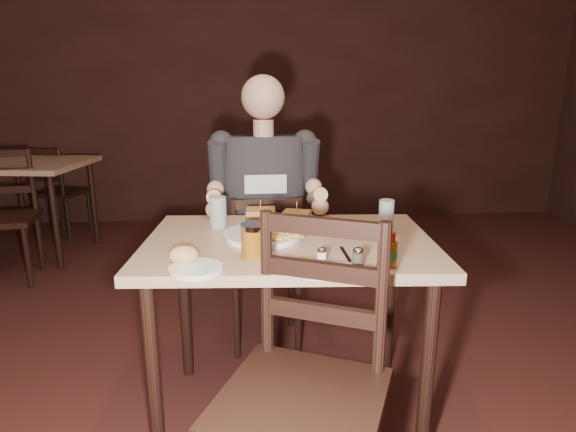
{
  "coord_description": "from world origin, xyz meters",
  "views": [
    {
      "loc": [
        -0.29,
        -1.41,
        1.34
      ],
      "look_at": [
        -0.14,
        0.4,
        0.85
      ],
      "focal_mm": 30.0,
      "sensor_mm": 36.0,
      "label": 1
    }
  ],
  "objects": [
    {
      "name": "chair_near",
      "position": [
        -0.16,
        -0.25,
        0.49
      ],
      "size": [
        0.61,
        0.63,
        0.97
      ],
      "primitive_type": null,
      "rotation": [
        0.0,
        0.0,
        -0.42
      ],
      "color": "black",
      "rests_on": "ground"
    },
    {
      "name": "ketchup_dollop",
      "position": [
        -0.14,
        0.41,
        0.79
      ],
      "size": [
        0.05,
        0.05,
        0.01
      ],
      "primitive_type": "ellipsoid",
      "rotation": [
        0.0,
        0.0,
        -0.06
      ],
      "color": "maroon",
      "rests_on": "dinner_plate"
    },
    {
      "name": "salt_shaker",
      "position": [
        -0.06,
        0.06,
        0.8
      ],
      "size": [
        0.03,
        0.03,
        0.06
      ],
      "primitive_type": null,
      "rotation": [
        0.0,
        0.0,
        -0.06
      ],
      "color": "white",
      "rests_on": "main_table"
    },
    {
      "name": "room_shell",
      "position": [
        0.0,
        0.0,
        1.4
      ],
      "size": [
        7.0,
        7.0,
        7.0
      ],
      "color": "black",
      "rests_on": "ground"
    },
    {
      "name": "chair_far",
      "position": [
        -0.22,
        0.95,
        0.42
      ],
      "size": [
        0.4,
        0.43,
        0.84
      ],
      "primitive_type": null,
      "rotation": [
        0.0,
        0.0,
        3.17
      ],
      "color": "black",
      "rests_on": "ground"
    },
    {
      "name": "side_plate",
      "position": [
        -0.46,
        0.03,
        0.78
      ],
      "size": [
        0.18,
        0.18,
        0.01
      ],
      "primitive_type": "cylinder",
      "rotation": [
        0.0,
        0.0,
        -0.06
      ],
      "color": "white",
      "rests_on": "main_table"
    },
    {
      "name": "bg_table",
      "position": [
        -2.0,
        2.5,
        0.68
      ],
      "size": [
        0.9,
        0.9,
        0.77
      ],
      "rotation": [
        0.0,
        0.0,
        -0.13
      ],
      "color": "tan",
      "rests_on": "ground"
    },
    {
      "name": "glass_left",
      "position": [
        -0.42,
        0.53,
        0.84
      ],
      "size": [
        0.08,
        0.08,
        0.13
      ],
      "primitive_type": "cylinder",
      "rotation": [
        0.0,
        0.0,
        -0.06
      ],
      "color": "silver",
      "rests_on": "main_table"
    },
    {
      "name": "bg_chair_far",
      "position": [
        -2.0,
        3.05,
        0.41
      ],
      "size": [
        0.49,
        0.52,
        0.83
      ],
      "primitive_type": null,
      "rotation": [
        0.0,
        0.0,
        2.83
      ],
      "color": "black",
      "rests_on": "ground"
    },
    {
      "name": "pepper_shaker",
      "position": [
        0.05,
        0.02,
        0.8
      ],
      "size": [
        0.04,
        0.04,
        0.07
      ],
      "primitive_type": null,
      "rotation": [
        0.0,
        0.0,
        -0.06
      ],
      "color": "#38332D",
      "rests_on": "main_table"
    },
    {
      "name": "dinner_plate",
      "position": [
        -0.24,
        0.37,
        0.78
      ],
      "size": [
        0.31,
        0.31,
        0.02
      ],
      "primitive_type": "cylinder",
      "rotation": [
        0.0,
        0.0,
        -0.06
      ],
      "color": "white",
      "rests_on": "main_table"
    },
    {
      "name": "main_table",
      "position": [
        -0.14,
        0.35,
        0.68
      ],
      "size": [
        1.14,
        0.8,
        0.77
      ],
      "rotation": [
        0.0,
        0.0,
        -0.06
      ],
      "color": "tan",
      "rests_on": "ground"
    },
    {
      "name": "fork",
      "position": [
        0.04,
        0.14,
        0.78
      ],
      "size": [
        0.01,
        0.16,
        0.0
      ],
      "primitive_type": "cube",
      "rotation": [
        0.0,
        0.0,
        0.01
      ],
      "color": "silver",
      "rests_on": "napkin"
    },
    {
      "name": "syrup_dispenser",
      "position": [
        -0.28,
        0.16,
        0.83
      ],
      "size": [
        0.1,
        0.1,
        0.12
      ],
      "primitive_type": null,
      "rotation": [
        0.0,
        0.0,
        -0.06
      ],
      "color": "brown",
      "rests_on": "main_table"
    },
    {
      "name": "sandwich_left",
      "position": [
        -0.24,
        0.53,
        0.84
      ],
      "size": [
        0.12,
        0.1,
        0.1
      ],
      "primitive_type": null,
      "rotation": [
        0.0,
        0.0,
        -0.03
      ],
      "color": "#B98345",
      "rests_on": "dinner_plate"
    },
    {
      "name": "bread_roll",
      "position": [
        -0.51,
        0.09,
        0.81
      ],
      "size": [
        0.1,
        0.09,
        0.06
      ],
      "primitive_type": "ellipsoid",
      "rotation": [
        0.0,
        0.0,
        -0.06
      ],
      "color": "tan",
      "rests_on": "side_plate"
    },
    {
      "name": "hot_sauce",
      "position": [
        0.16,
        0.02,
        0.83
      ],
      "size": [
        0.04,
        0.04,
        0.12
      ],
      "primitive_type": null,
      "rotation": [
        0.0,
        0.0,
        -0.06
      ],
      "color": "brown",
      "rests_on": "main_table"
    },
    {
      "name": "napkin",
      "position": [
        -0.04,
        0.0,
        0.77
      ],
      "size": [
        0.18,
        0.17,
        0.0
      ],
      "primitive_type": "cube",
      "rotation": [
        0.0,
        0.0,
        -0.1
      ],
      "color": "white",
      "rests_on": "main_table"
    },
    {
      "name": "fries_pile",
      "position": [
        -0.18,
        0.3,
        0.8
      ],
      "size": [
        0.24,
        0.18,
        0.04
      ],
      "primitive_type": null,
      "rotation": [
        0.0,
        0.0,
        -0.06
      ],
      "color": "#DEB359",
      "rests_on": "dinner_plate"
    },
    {
      "name": "knife",
      "position": [
        -0.08,
        0.0,
        0.78
      ],
      "size": [
        0.12,
        0.19,
        0.01
      ],
      "primitive_type": "cube",
      "rotation": [
        0.0,
        0.0,
        0.55
      ],
      "color": "silver",
      "rests_on": "napkin"
    },
    {
      "name": "sandwich_right",
      "position": [
        -0.1,
        0.48,
        0.84
      ],
      "size": [
        0.13,
        0.12,
        0.1
      ],
      "primitive_type": null,
      "rotation": [
        0.0,
        0.0,
        -0.31
      ],
      "color": "#B98345",
      "rests_on": "dinner_plate"
    },
    {
      "name": "diner",
      "position": [
        -0.21,
        0.9,
        0.91
      ],
      "size": [
        0.57,
        0.45,
        0.96
      ],
      "primitive_type": null,
      "rotation": [
        0.0,
        0.0,
        0.03
      ],
      "color": "#2B2A2E",
      "rests_on": "chair_far"
    },
    {
      "name": "bg_chair_near",
      "position": [
        -2.0,
        1.95,
        0.46
      ],
      "size": [
        0.49,
        0.52,
        0.91
      ],
      "primitive_type": null,
      "rotation": [
        0.0,
        0.0,
        0.16
      ],
      "color": "black",
      "rests_on": "ground"
    },
    {
      "name": "glass_right",
      "position": [
        0.25,
        0.39,
        0.84
      ],
      "size": [
        0.06,
        0.06,
        0.14
      ],
      "primitive_type": "cylinder",
      "rotation": [
        0.0,
        0.0,
        -0.06
      ],
      "color": "silver",
      "rests_on": "main_table"
    }
  ]
}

